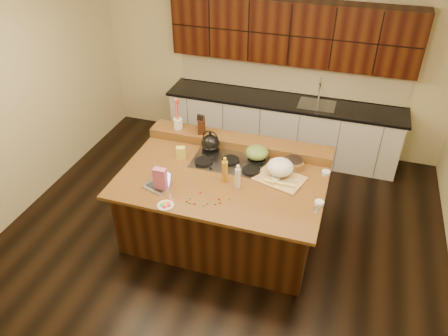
% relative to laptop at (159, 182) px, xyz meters
% --- Properties ---
extents(room, '(5.52, 5.02, 2.72)m').
position_rel_laptop_xyz_m(room, '(0.63, 0.40, 0.38)').
color(room, black).
rests_on(room, ground).
extents(island, '(2.40, 1.60, 0.92)m').
position_rel_laptop_xyz_m(island, '(0.63, 0.40, -0.51)').
color(island, black).
rests_on(island, ground).
extents(back_ledge, '(2.40, 0.30, 0.12)m').
position_rel_laptop_xyz_m(back_ledge, '(0.63, 1.10, 0.01)').
color(back_ledge, black).
rests_on(back_ledge, island).
extents(cooktop, '(0.92, 0.52, 0.05)m').
position_rel_laptop_xyz_m(cooktop, '(0.63, 0.70, -0.04)').
color(cooktop, gray).
rests_on(cooktop, island).
extents(back_counter, '(3.70, 0.66, 2.40)m').
position_rel_laptop_xyz_m(back_counter, '(0.93, 2.63, 0.01)').
color(back_counter, silver).
rests_on(back_counter, ground).
extents(kettle, '(0.25, 0.25, 0.21)m').
position_rel_laptop_xyz_m(kettle, '(0.33, 0.83, 0.10)').
color(kettle, black).
rests_on(kettle, cooktop).
extents(green_bowl, '(0.33, 0.33, 0.16)m').
position_rel_laptop_xyz_m(green_bowl, '(0.93, 0.83, 0.07)').
color(green_bowl, '#59772F').
rests_on(green_bowl, cooktop).
extents(laptop, '(0.34, 0.31, 0.20)m').
position_rel_laptop_xyz_m(laptop, '(0.00, 0.00, 0.00)').
color(laptop, '#B7B7BC').
rests_on(laptop, island).
extents(oil_bottle, '(0.08, 0.08, 0.27)m').
position_rel_laptop_xyz_m(oil_bottle, '(0.68, 0.31, 0.08)').
color(oil_bottle, '#BC8121').
rests_on(oil_bottle, island).
extents(vinegar_bottle, '(0.08, 0.08, 0.25)m').
position_rel_laptop_xyz_m(vinegar_bottle, '(0.86, 0.24, 0.07)').
color(vinegar_bottle, silver).
rests_on(vinegar_bottle, island).
extents(wooden_tray, '(0.63, 0.53, 0.22)m').
position_rel_laptop_xyz_m(wooden_tray, '(1.27, 0.59, 0.04)').
color(wooden_tray, tan).
rests_on(wooden_tray, island).
extents(ramekin_a, '(0.11, 0.11, 0.04)m').
position_rel_laptop_xyz_m(ramekin_a, '(1.24, 0.49, -0.03)').
color(ramekin_a, white).
rests_on(ramekin_a, island).
extents(ramekin_b, '(0.13, 0.13, 0.04)m').
position_rel_laptop_xyz_m(ramekin_b, '(1.78, 0.21, -0.03)').
color(ramekin_b, white).
rests_on(ramekin_b, island).
extents(ramekin_c, '(0.12, 0.12, 0.04)m').
position_rel_laptop_xyz_m(ramekin_c, '(1.78, 0.80, -0.03)').
color(ramekin_c, white).
rests_on(ramekin_c, island).
extents(strainer_bowl, '(0.29, 0.29, 0.09)m').
position_rel_laptop_xyz_m(strainer_bowl, '(1.38, 0.83, -0.01)').
color(strainer_bowl, '#996B3F').
rests_on(strainer_bowl, island).
extents(kitchen_timer, '(0.09, 0.09, 0.07)m').
position_rel_laptop_xyz_m(kitchen_timer, '(1.76, 0.11, -0.02)').
color(kitchen_timer, silver).
rests_on(kitchen_timer, island).
extents(pink_bag, '(0.15, 0.08, 0.27)m').
position_rel_laptop_xyz_m(pink_bag, '(0.05, -0.05, 0.08)').
color(pink_bag, '#BC5884').
rests_on(pink_bag, island).
extents(candy_plate, '(0.23, 0.23, 0.01)m').
position_rel_laptop_xyz_m(candy_plate, '(0.21, -0.31, -0.05)').
color(candy_plate, white).
rests_on(candy_plate, island).
extents(package_box, '(0.12, 0.10, 0.15)m').
position_rel_laptop_xyz_m(package_box, '(0.01, 0.62, 0.02)').
color(package_box, '#E4D450').
rests_on(package_box, island).
extents(utensil_crock, '(0.14, 0.14, 0.14)m').
position_rel_laptop_xyz_m(utensil_crock, '(-0.22, 1.10, 0.14)').
color(utensil_crock, white).
rests_on(utensil_crock, back_ledge).
extents(knife_block, '(0.15, 0.19, 0.20)m').
position_rel_laptop_xyz_m(knife_block, '(0.11, 1.10, 0.17)').
color(knife_block, black).
rests_on(knife_block, back_ledge).
extents(gumdrop_0, '(0.02, 0.02, 0.02)m').
position_rel_laptop_xyz_m(gumdrop_0, '(0.49, 0.01, -0.04)').
color(gumdrop_0, red).
rests_on(gumdrop_0, island).
extents(gumdrop_1, '(0.02, 0.02, 0.02)m').
position_rel_laptop_xyz_m(gumdrop_1, '(0.72, -0.13, -0.04)').
color(gumdrop_1, '#198C26').
rests_on(gumdrop_1, island).
extents(gumdrop_2, '(0.02, 0.02, 0.02)m').
position_rel_laptop_xyz_m(gumdrop_2, '(0.76, -0.09, -0.04)').
color(gumdrop_2, red).
rests_on(gumdrop_2, island).
extents(gumdrop_3, '(0.02, 0.02, 0.02)m').
position_rel_laptop_xyz_m(gumdrop_3, '(0.42, -0.12, -0.04)').
color(gumdrop_3, '#198C26').
rests_on(gumdrop_3, island).
extents(gumdrop_4, '(0.02, 0.02, 0.02)m').
position_rel_laptop_xyz_m(gumdrop_4, '(0.41, -0.17, -0.04)').
color(gumdrop_4, red).
rests_on(gumdrop_4, island).
extents(gumdrop_5, '(0.02, 0.02, 0.02)m').
position_rel_laptop_xyz_m(gumdrop_5, '(0.45, -0.19, -0.04)').
color(gumdrop_5, '#198C26').
rests_on(gumdrop_5, island).
extents(gumdrop_6, '(0.02, 0.02, 0.02)m').
position_rel_laptop_xyz_m(gumdrop_6, '(0.63, -0.15, -0.04)').
color(gumdrop_6, red).
rests_on(gumdrop_6, island).
extents(gumdrop_7, '(0.02, 0.02, 0.02)m').
position_rel_laptop_xyz_m(gumdrop_7, '(0.61, -0.19, -0.04)').
color(gumdrop_7, '#198C26').
rests_on(gumdrop_7, island).
extents(gumdrop_8, '(0.02, 0.02, 0.02)m').
position_rel_laptop_xyz_m(gumdrop_8, '(0.73, -0.03, -0.04)').
color(gumdrop_8, red).
rests_on(gumdrop_8, island).
extents(gumdrop_9, '(0.02, 0.02, 0.02)m').
position_rel_laptop_xyz_m(gumdrop_9, '(0.83, 0.00, -0.04)').
color(gumdrop_9, '#198C26').
rests_on(gumdrop_9, island).
extents(gumdrop_10, '(0.02, 0.02, 0.02)m').
position_rel_laptop_xyz_m(gumdrop_10, '(0.50, -0.19, -0.04)').
color(gumdrop_10, red).
rests_on(gumdrop_10, island).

